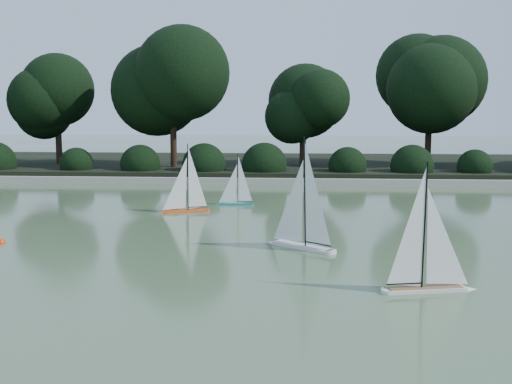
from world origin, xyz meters
TOP-DOWN VIEW (x-y plane):
  - ground at (0.00, 0.00)m, footprint 80.00×80.00m
  - pond_coping at (0.00, 9.00)m, footprint 40.00×0.35m
  - far_bank at (0.00, 13.00)m, footprint 40.00×8.00m
  - tree_line at (1.23, 11.44)m, footprint 26.31×3.93m
  - shrub_hedge at (0.00, 9.90)m, footprint 29.10×1.10m
  - sailboat_white_a at (0.93, 0.93)m, footprint 1.14×0.95m
  - sailboat_white_b at (2.53, -1.31)m, footprint 1.20×0.44m
  - sailboat_orange at (-1.47, 4.12)m, footprint 1.08×0.50m
  - sailboat_teal at (-0.52, 5.17)m, footprint 0.88×0.17m
  - race_buoy at (-3.78, 0.92)m, footprint 0.15×0.15m

SIDE VIEW (x-z plane):
  - ground at x=0.00m, z-range 0.00..0.00m
  - race_buoy at x=-3.78m, z-range -0.08..0.08m
  - pond_coping at x=0.00m, z-range 0.00..0.18m
  - far_bank at x=0.00m, z-range 0.00..0.30m
  - sailboat_teal at x=-0.52m, z-range -0.41..0.79m
  - sailboat_orange at x=-1.47m, z-range -0.51..0.98m
  - sailboat_white_b at x=2.53m, z-range -0.56..1.07m
  - sailboat_white_a at x=0.93m, z-range -0.62..1.19m
  - shrub_hedge at x=0.00m, z-range -0.10..1.00m
  - tree_line at x=1.23m, z-range 0.45..4.83m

